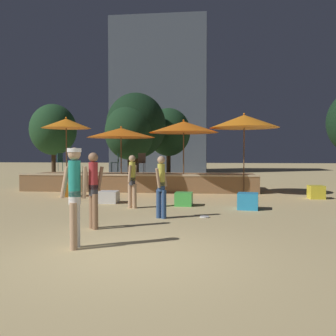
% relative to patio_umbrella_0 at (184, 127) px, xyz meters
% --- Properties ---
extents(ground_plane, '(120.00, 120.00, 0.00)m').
position_rel_patio_umbrella_0_xyz_m(ground_plane, '(-0.26, -9.82, -2.81)').
color(ground_plane, tan).
extents(wooden_deck, '(10.49, 2.99, 0.81)m').
position_rel_patio_umbrella_0_xyz_m(wooden_deck, '(-2.07, 1.37, -2.44)').
color(wooden_deck, olive).
rests_on(wooden_deck, ground).
extents(patio_umbrella_0, '(2.94, 2.94, 3.13)m').
position_rel_patio_umbrella_0_xyz_m(patio_umbrella_0, '(0.00, 0.00, 0.00)').
color(patio_umbrella_0, brown).
rests_on(patio_umbrella_0, ground).
extents(patio_umbrella_1, '(2.12, 2.12, 3.29)m').
position_rel_patio_umbrella_0_xyz_m(patio_umbrella_1, '(-5.13, -0.06, 0.19)').
color(patio_umbrella_1, brown).
rests_on(patio_umbrella_1, ground).
extents(patio_umbrella_2, '(2.85, 2.85, 3.36)m').
position_rel_patio_umbrella_0_xyz_m(patio_umbrella_2, '(2.51, -0.12, 0.20)').
color(patio_umbrella_2, brown).
rests_on(patio_umbrella_2, ground).
extents(patio_umbrella_3, '(2.91, 2.91, 2.86)m').
position_rel_patio_umbrella_0_xyz_m(patio_umbrella_3, '(-2.69, -0.08, -0.23)').
color(patio_umbrella_3, brown).
rests_on(patio_umbrella_3, ground).
extents(cube_seat_1, '(0.65, 0.65, 0.40)m').
position_rel_patio_umbrella_0_xyz_m(cube_seat_1, '(-2.33, -3.38, -2.61)').
color(cube_seat_1, white).
rests_on(cube_seat_1, ground).
extents(cube_seat_2, '(0.57, 0.57, 0.43)m').
position_rel_patio_umbrella_0_xyz_m(cube_seat_2, '(0.28, -3.79, -2.59)').
color(cube_seat_2, '#4CC651').
rests_on(cube_seat_2, ground).
extents(cube_seat_3, '(0.75, 0.75, 0.49)m').
position_rel_patio_umbrella_0_xyz_m(cube_seat_3, '(-4.33, -1.69, -2.56)').
color(cube_seat_3, orange).
rests_on(cube_seat_3, ground).
extents(cube_seat_4, '(0.69, 0.69, 0.49)m').
position_rel_patio_umbrella_0_xyz_m(cube_seat_4, '(2.26, -4.35, -2.56)').
color(cube_seat_4, '#2D9EDB').
rests_on(cube_seat_4, ground).
extents(cube_seat_5, '(0.56, 0.56, 0.49)m').
position_rel_patio_umbrella_0_xyz_m(cube_seat_5, '(5.07, -1.36, -2.56)').
color(cube_seat_5, yellow).
rests_on(cube_seat_5, ground).
extents(person_0, '(0.29, 0.51, 1.63)m').
position_rel_patio_umbrella_0_xyz_m(person_0, '(-0.14, -6.21, -1.94)').
color(person_0, '#2D4C7F').
rests_on(person_0, ground).
extents(person_1, '(0.50, 0.31, 1.80)m').
position_rel_patio_umbrella_0_xyz_m(person_1, '(-1.27, -9.45, -1.78)').
color(person_1, tan).
rests_on(person_1, ground).
extents(person_2, '(0.28, 0.49, 1.64)m').
position_rel_patio_umbrella_0_xyz_m(person_2, '(-1.27, -4.51, -1.93)').
color(person_2, tan).
rests_on(person_2, ground).
extents(person_3, '(0.41, 0.39, 1.72)m').
position_rel_patio_umbrella_0_xyz_m(person_3, '(-1.48, -7.72, -1.88)').
color(person_3, '#997051').
rests_on(person_3, ground).
extents(bistro_chair_0, '(0.45, 0.45, 0.90)m').
position_rel_patio_umbrella_0_xyz_m(bistro_chair_0, '(-6.33, 2.23, -1.46)').
color(bistro_chair_0, '#1E4C47').
rests_on(bistro_chair_0, wooden_deck).
extents(bistro_chair_1, '(0.40, 0.40, 0.90)m').
position_rel_patio_umbrella_0_xyz_m(bistro_chair_1, '(-2.05, 1.26, -1.46)').
color(bistro_chair_1, '#47474C').
rests_on(bistro_chair_1, wooden_deck).
extents(bistro_chair_2, '(0.41, 0.41, 0.90)m').
position_rel_patio_umbrella_0_xyz_m(bistro_chair_2, '(-3.33, 1.64, -1.46)').
color(bistro_chair_2, '#1E4C47').
rests_on(bistro_chair_2, wooden_deck).
extents(frisbee_disc, '(0.25, 0.25, 0.03)m').
position_rel_patio_umbrella_0_xyz_m(frisbee_disc, '(0.98, -5.96, -2.79)').
color(frisbee_disc, white).
rests_on(frisbee_disc, ground).
extents(background_tree_0, '(3.08, 3.08, 4.97)m').
position_rel_patio_umbrella_0_xyz_m(background_tree_0, '(-9.30, 8.18, 0.46)').
color(background_tree_0, '#3D2B1C').
rests_on(background_tree_0, ground).
extents(background_tree_2, '(2.87, 2.87, 4.67)m').
position_rel_patio_umbrella_0_xyz_m(background_tree_2, '(-1.61, 8.73, 0.28)').
color(background_tree_2, '#3D2B1C').
rests_on(background_tree_2, ground).
extents(background_tree_3, '(2.85, 2.85, 4.46)m').
position_rel_patio_umbrella_0_xyz_m(background_tree_3, '(-3.45, 5.21, 0.07)').
color(background_tree_3, '#3D2B1C').
rests_on(background_tree_3, ground).
extents(background_tree_4, '(3.53, 3.53, 5.27)m').
position_rel_patio_umbrella_0_xyz_m(background_tree_4, '(-3.25, 6.04, 0.52)').
color(background_tree_4, '#3D2B1C').
rests_on(background_tree_4, ground).
extents(distant_building, '(8.35, 4.96, 13.42)m').
position_rel_patio_umbrella_0_xyz_m(distant_building, '(-3.39, 18.08, 3.91)').
color(distant_building, '#4C5666').
rests_on(distant_building, ground).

